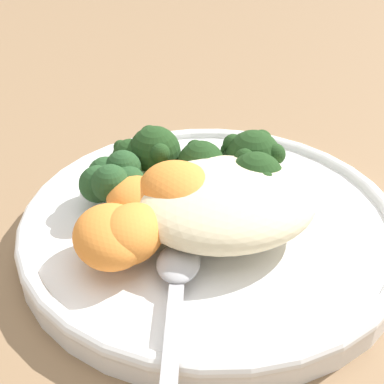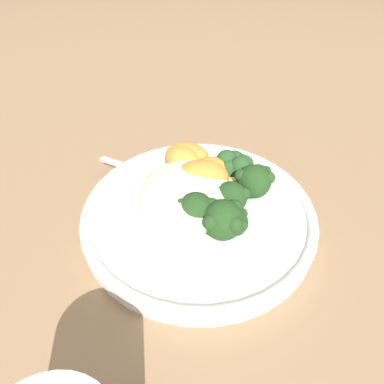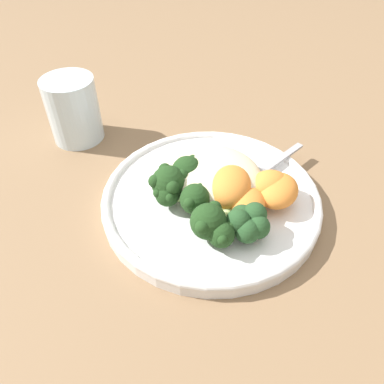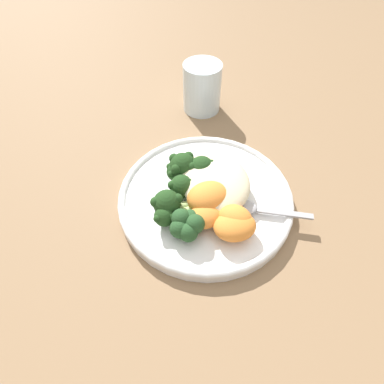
# 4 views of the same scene
# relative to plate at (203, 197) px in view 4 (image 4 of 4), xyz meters

# --- Properties ---
(ground_plane) EXTENTS (4.00, 4.00, 0.00)m
(ground_plane) POSITION_rel_plate_xyz_m (0.01, 0.00, -0.01)
(ground_plane) COLOR #846647
(plate) EXTENTS (0.28, 0.28, 0.02)m
(plate) POSITION_rel_plate_xyz_m (0.00, 0.00, 0.00)
(plate) COLOR white
(plate) RESTS_ON ground_plane
(quinoa_mound) EXTENTS (0.13, 0.11, 0.04)m
(quinoa_mound) POSITION_rel_plate_xyz_m (-0.01, 0.02, 0.03)
(quinoa_mound) COLOR beige
(quinoa_mound) RESTS_ON plate
(broccoli_stalk_0) EXTENTS (0.11, 0.05, 0.04)m
(broccoli_stalk_0) POSITION_rel_plate_xyz_m (-0.02, 0.01, 0.03)
(broccoli_stalk_0) COLOR #ADC675
(broccoli_stalk_0) RESTS_ON plate
(broccoli_stalk_1) EXTENTS (0.12, 0.08, 0.04)m
(broccoli_stalk_1) POSITION_rel_plate_xyz_m (-0.03, -0.02, 0.03)
(broccoli_stalk_1) COLOR #ADC675
(broccoli_stalk_1) RESTS_ON plate
(broccoli_stalk_2) EXTENTS (0.10, 0.08, 0.03)m
(broccoli_stalk_2) POSITION_rel_plate_xyz_m (-0.02, -0.02, 0.02)
(broccoli_stalk_2) COLOR #ADC675
(broccoli_stalk_2) RESTS_ON plate
(broccoli_stalk_3) EXTENTS (0.06, 0.08, 0.04)m
(broccoli_stalk_3) POSITION_rel_plate_xyz_m (-0.00, -0.03, 0.03)
(broccoli_stalk_3) COLOR #ADC675
(broccoli_stalk_3) RESTS_ON plate
(broccoli_stalk_4) EXTENTS (0.04, 0.10, 0.04)m
(broccoli_stalk_4) POSITION_rel_plate_xyz_m (0.02, -0.05, 0.03)
(broccoli_stalk_4) COLOR #ADC675
(broccoli_stalk_4) RESTS_ON plate
(broccoli_stalk_5) EXTENTS (0.04, 0.11, 0.03)m
(broccoli_stalk_5) POSITION_rel_plate_xyz_m (0.04, -0.05, 0.02)
(broccoli_stalk_5) COLOR #ADC675
(broccoli_stalk_5) RESTS_ON plate
(sweet_potato_chunk_0) EXTENTS (0.06, 0.07, 0.03)m
(sweet_potato_chunk_0) POSITION_rel_plate_xyz_m (0.06, 0.03, 0.03)
(sweet_potato_chunk_0) COLOR orange
(sweet_potato_chunk_0) RESTS_ON plate
(sweet_potato_chunk_1) EXTENTS (0.07, 0.08, 0.04)m
(sweet_potato_chunk_1) POSITION_rel_plate_xyz_m (0.02, 0.01, 0.03)
(sweet_potato_chunk_1) COLOR orange
(sweet_potato_chunk_1) RESTS_ON plate
(sweet_potato_chunk_2) EXTENTS (0.05, 0.06, 0.03)m
(sweet_potato_chunk_2) POSITION_rel_plate_xyz_m (0.08, 0.03, 0.03)
(sweet_potato_chunk_2) COLOR orange
(sweet_potato_chunk_2) RESTS_ON plate
(sweet_potato_chunk_3) EXTENTS (0.06, 0.06, 0.03)m
(sweet_potato_chunk_3) POSITION_rel_plate_xyz_m (0.05, -0.01, 0.02)
(sweet_potato_chunk_3) COLOR orange
(sweet_potato_chunk_3) RESTS_ON plate
(kale_tuft) EXTENTS (0.05, 0.05, 0.03)m
(kale_tuft) POSITION_rel_plate_xyz_m (0.06, -0.04, 0.03)
(kale_tuft) COLOR #234723
(kale_tuft) RESTS_ON plate
(spoon) EXTENTS (0.06, 0.12, 0.01)m
(spoon) POSITION_rel_plate_xyz_m (0.05, 0.07, 0.01)
(spoon) COLOR #A3A3A8
(spoon) RESTS_ON plate
(water_glass) EXTENTS (0.08, 0.08, 0.10)m
(water_glass) POSITION_rel_plate_xyz_m (-0.25, 0.05, 0.04)
(water_glass) COLOR silver
(water_glass) RESTS_ON ground_plane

